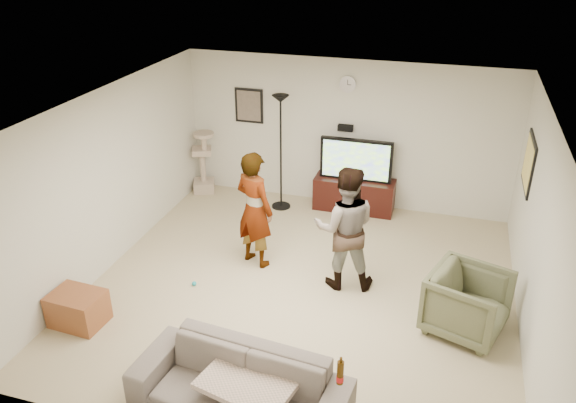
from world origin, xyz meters
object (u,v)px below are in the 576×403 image
(tv, at_px, (356,160))
(person_right, at_px, (345,228))
(person_left, at_px, (254,209))
(armchair, at_px, (467,303))
(floor_lamp, at_px, (281,153))
(beer_bottle, at_px, (340,373))
(tv_stand, at_px, (354,194))
(sofa, at_px, (240,386))
(cat_tree, at_px, (202,162))
(side_table, at_px, (78,309))

(tv, xyz_separation_m, person_right, (0.27, -2.24, -0.06))
(person_left, bearing_deg, armchair, -169.92)
(tv, height_order, floor_lamp, floor_lamp)
(beer_bottle, bearing_deg, person_right, 100.66)
(tv_stand, distance_m, beer_bottle, 4.82)
(tv_stand, relative_size, armchair, 1.55)
(floor_lamp, bearing_deg, armchair, -39.38)
(tv, height_order, sofa, tv)
(floor_lamp, xyz_separation_m, beer_bottle, (1.96, -4.48, -0.23))
(cat_tree, bearing_deg, person_right, -35.95)
(beer_bottle, relative_size, armchair, 0.29)
(tv_stand, bearing_deg, sofa, -93.01)
(person_right, bearing_deg, beer_bottle, 87.84)
(person_right, height_order, side_table, person_right)
(person_left, xyz_separation_m, beer_bottle, (1.78, -2.68, -0.09))
(tv, xyz_separation_m, armchair, (1.87, -2.79, -0.52))
(armchair, distance_m, side_table, 4.67)
(cat_tree, height_order, person_right, person_right)
(sofa, distance_m, armchair, 2.88)
(sofa, height_order, armchair, armchair)
(tv, xyz_separation_m, floor_lamp, (-1.22, -0.26, 0.07))
(armchair, bearing_deg, side_table, 123.49)
(armchair, xyz_separation_m, side_table, (-4.51, -1.21, -0.19))
(floor_lamp, height_order, beer_bottle, floor_lamp)
(armchair, bearing_deg, sofa, 151.07)
(cat_tree, distance_m, side_table, 3.98)
(cat_tree, relative_size, person_right, 0.67)
(side_table, bearing_deg, floor_lamp, 69.22)
(sofa, xyz_separation_m, side_table, (-2.39, 0.74, -0.11))
(side_table, bearing_deg, armchair, 14.97)
(floor_lamp, xyz_separation_m, sofa, (0.97, -4.48, -0.67))
(tv_stand, xyz_separation_m, floor_lamp, (-1.22, -0.26, 0.70))
(tv_stand, height_order, cat_tree, cat_tree)
(person_right, xyz_separation_m, beer_bottle, (0.47, -2.50, -0.10))
(tv, relative_size, cat_tree, 1.04)
(tv, bearing_deg, side_table, -123.39)
(sofa, bearing_deg, cat_tree, 123.76)
(tv_stand, height_order, person_right, person_right)
(beer_bottle, height_order, armchair, beer_bottle)
(person_right, relative_size, beer_bottle, 6.81)
(person_right, height_order, sofa, person_right)
(person_left, xyz_separation_m, person_right, (1.31, -0.18, 0.00))
(person_left, height_order, armchair, person_left)
(cat_tree, height_order, armchair, cat_tree)
(armchair, bearing_deg, cat_tree, 77.80)
(side_table, bearing_deg, tv, 56.61)
(tv_stand, bearing_deg, floor_lamp, -167.98)
(tv, distance_m, beer_bottle, 4.80)
(person_right, bearing_deg, person_left, -20.55)
(armchair, bearing_deg, person_right, 89.43)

